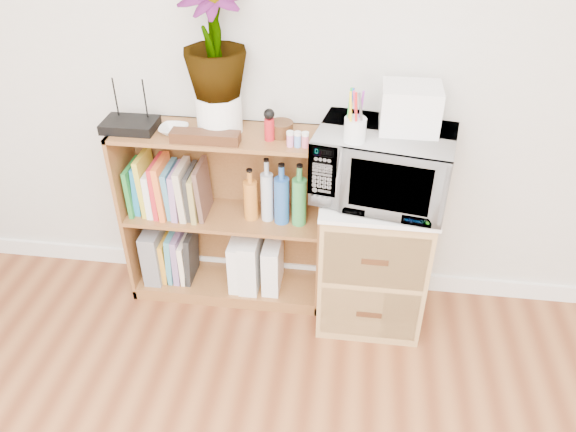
# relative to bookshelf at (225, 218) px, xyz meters

# --- Properties ---
(skirting_board) EXTENTS (4.00, 0.02, 0.10)m
(skirting_board) POSITION_rel_bookshelf_xyz_m (0.35, 0.14, -0.42)
(skirting_board) COLOR white
(skirting_board) RESTS_ON ground
(bookshelf) EXTENTS (1.00, 0.30, 0.95)m
(bookshelf) POSITION_rel_bookshelf_xyz_m (0.00, 0.00, 0.00)
(bookshelf) COLOR brown
(bookshelf) RESTS_ON ground
(wicker_unit) EXTENTS (0.50, 0.45, 0.70)m
(wicker_unit) POSITION_rel_bookshelf_xyz_m (0.75, -0.08, -0.12)
(wicker_unit) COLOR #9E7542
(wicker_unit) RESTS_ON ground
(microwave) EXTENTS (0.64, 0.49, 0.32)m
(microwave) POSITION_rel_bookshelf_xyz_m (0.75, -0.08, 0.41)
(microwave) COLOR silver
(microwave) RESTS_ON wicker_unit
(pen_cup) EXTENTS (0.09, 0.09, 0.10)m
(pen_cup) POSITION_rel_bookshelf_xyz_m (0.62, -0.18, 0.61)
(pen_cup) COLOR white
(pen_cup) RESTS_ON microwave
(small_appliance) EXTENTS (0.24, 0.20, 0.19)m
(small_appliance) POSITION_rel_bookshelf_xyz_m (0.84, -0.04, 0.66)
(small_appliance) COLOR silver
(small_appliance) RESTS_ON microwave
(router) EXTENTS (0.24, 0.17, 0.04)m
(router) POSITION_rel_bookshelf_xyz_m (-0.41, -0.02, 0.50)
(router) COLOR black
(router) RESTS_ON bookshelf
(white_bowl) EXTENTS (0.13, 0.13, 0.03)m
(white_bowl) POSITION_rel_bookshelf_xyz_m (-0.20, -0.03, 0.49)
(white_bowl) COLOR silver
(white_bowl) RESTS_ON bookshelf
(plant_pot) EXTENTS (0.20, 0.20, 0.17)m
(plant_pot) POSITION_rel_bookshelf_xyz_m (0.01, 0.02, 0.56)
(plant_pot) COLOR white
(plant_pot) RESTS_ON bookshelf
(potted_plant) EXTENTS (0.28, 0.28, 0.50)m
(potted_plant) POSITION_rel_bookshelf_xyz_m (0.01, 0.02, 0.90)
(potted_plant) COLOR #2E6D2B
(potted_plant) RESTS_ON plant_pot
(trinket_box) EXTENTS (0.31, 0.08, 0.05)m
(trinket_box) POSITION_rel_bookshelf_xyz_m (-0.03, -0.10, 0.50)
(trinket_box) COLOR #351E0E
(trinket_box) RESTS_ON bookshelf
(kokeshi_doll) EXTENTS (0.04, 0.04, 0.10)m
(kokeshi_doll) POSITION_rel_bookshelf_xyz_m (0.24, -0.04, 0.53)
(kokeshi_doll) COLOR #AC151D
(kokeshi_doll) RESTS_ON bookshelf
(wooden_bowl) EXTENTS (0.11, 0.11, 0.06)m
(wooden_bowl) POSITION_rel_bookshelf_xyz_m (0.29, 0.01, 0.51)
(wooden_bowl) COLOR #3A210F
(wooden_bowl) RESTS_ON bookshelf
(paint_jars) EXTENTS (0.11, 0.04, 0.06)m
(paint_jars) POSITION_rel_bookshelf_xyz_m (0.38, -0.09, 0.50)
(paint_jars) COLOR pink
(paint_jars) RESTS_ON bookshelf
(file_box) EXTENTS (0.09, 0.24, 0.30)m
(file_box) POSITION_rel_bookshelf_xyz_m (-0.39, 0.00, -0.25)
(file_box) COLOR slate
(file_box) RESTS_ON bookshelf
(magazine_holder_left) EXTENTS (0.09, 0.23, 0.28)m
(magazine_holder_left) POSITION_rel_bookshelf_xyz_m (0.07, -0.01, -0.26)
(magazine_holder_left) COLOR white
(magazine_holder_left) RESTS_ON bookshelf
(magazine_holder_mid) EXTENTS (0.10, 0.24, 0.30)m
(magazine_holder_mid) POSITION_rel_bookshelf_xyz_m (0.13, -0.01, -0.25)
(magazine_holder_mid) COLOR silver
(magazine_holder_mid) RESTS_ON bookshelf
(magazine_holder_right) EXTENTS (0.09, 0.22, 0.27)m
(magazine_holder_right) POSITION_rel_bookshelf_xyz_m (0.24, -0.01, -0.27)
(magazine_holder_right) COLOR white
(magazine_holder_right) RESTS_ON bookshelf
(cookbooks) EXTENTS (0.38, 0.20, 0.31)m
(cookbooks) POSITION_rel_bookshelf_xyz_m (-0.28, -0.00, 0.16)
(cookbooks) COLOR #217C2F
(cookbooks) RESTS_ON bookshelf
(liquor_bottles) EXTENTS (0.31, 0.07, 0.32)m
(liquor_bottles) POSITION_rel_bookshelf_xyz_m (0.27, 0.00, 0.18)
(liquor_bottles) COLOR #C06E24
(liquor_bottles) RESTS_ON bookshelf
(lower_books) EXTENTS (0.18, 0.19, 0.30)m
(lower_books) POSITION_rel_bookshelf_xyz_m (-0.27, 0.00, -0.27)
(lower_books) COLOR gold
(lower_books) RESTS_ON bookshelf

